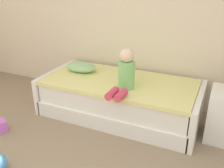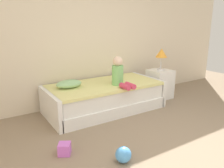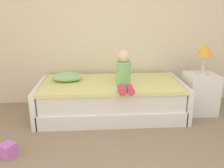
{
  "view_description": "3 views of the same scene",
  "coord_description": "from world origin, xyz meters",
  "px_view_note": "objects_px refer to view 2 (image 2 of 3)",
  "views": [
    {
      "loc": [
        1.08,
        -0.85,
        1.79
      ],
      "look_at": [
        -0.11,
        1.75,
        0.55
      ],
      "focal_mm": 40.7,
      "sensor_mm": 36.0,
      "label": 1
    },
    {
      "loc": [
        -2.11,
        -1.41,
        1.57
      ],
      "look_at": [
        -0.11,
        1.75,
        0.55
      ],
      "focal_mm": 36.52,
      "sensor_mm": 36.0,
      "label": 2
    },
    {
      "loc": [
        -0.31,
        -1.28,
        1.51
      ],
      "look_at": [
        -0.11,
        1.75,
        0.55
      ],
      "focal_mm": 37.89,
      "sensor_mm": 36.0,
      "label": 3
    }
  ],
  "objects_px": {
    "child_figure": "(119,74)",
    "pillow": "(69,84)",
    "toy_ball": "(123,155)",
    "toy_block": "(65,149)",
    "nightstand": "(160,84)",
    "table_lamp": "(161,54)",
    "bed": "(105,97)"
  },
  "relations": [
    {
      "from": "nightstand",
      "to": "toy_ball",
      "type": "relative_size",
      "value": 3.18
    },
    {
      "from": "nightstand",
      "to": "pillow",
      "type": "distance_m",
      "value": 2.01
    },
    {
      "from": "bed",
      "to": "table_lamp",
      "type": "height_order",
      "value": "table_lamp"
    },
    {
      "from": "child_figure",
      "to": "toy_ball",
      "type": "xyz_separation_m",
      "value": [
        -0.81,
        -1.3,
        -0.61
      ]
    },
    {
      "from": "pillow",
      "to": "nightstand",
      "type": "bearing_deg",
      "value": -3.33
    },
    {
      "from": "bed",
      "to": "child_figure",
      "type": "height_order",
      "value": "child_figure"
    },
    {
      "from": "nightstand",
      "to": "toy_block",
      "type": "distance_m",
      "value": 2.72
    },
    {
      "from": "nightstand",
      "to": "child_figure",
      "type": "relative_size",
      "value": 1.18
    },
    {
      "from": "nightstand",
      "to": "pillow",
      "type": "xyz_separation_m",
      "value": [
        -1.99,
        0.12,
        0.26
      ]
    },
    {
      "from": "table_lamp",
      "to": "child_figure",
      "type": "bearing_deg",
      "value": -169.85
    },
    {
      "from": "table_lamp",
      "to": "pillow",
      "type": "bearing_deg",
      "value": 176.67
    },
    {
      "from": "pillow",
      "to": "table_lamp",
      "type": "bearing_deg",
      "value": -3.33
    },
    {
      "from": "child_figure",
      "to": "nightstand",
      "type": "bearing_deg",
      "value": 10.15
    },
    {
      "from": "table_lamp",
      "to": "child_figure",
      "type": "xyz_separation_m",
      "value": [
        -1.19,
        -0.21,
        -0.23
      ]
    },
    {
      "from": "child_figure",
      "to": "table_lamp",
      "type": "bearing_deg",
      "value": 10.15
    },
    {
      "from": "child_figure",
      "to": "pillow",
      "type": "relative_size",
      "value": 1.16
    },
    {
      "from": "pillow",
      "to": "toy_block",
      "type": "relative_size",
      "value": 3.02
    },
    {
      "from": "pillow",
      "to": "bed",
      "type": "bearing_deg",
      "value": -8.93
    },
    {
      "from": "bed",
      "to": "nightstand",
      "type": "height_order",
      "value": "nightstand"
    },
    {
      "from": "table_lamp",
      "to": "pillow",
      "type": "relative_size",
      "value": 1.02
    },
    {
      "from": "bed",
      "to": "table_lamp",
      "type": "bearing_deg",
      "value": -0.66
    },
    {
      "from": "table_lamp",
      "to": "toy_ball",
      "type": "xyz_separation_m",
      "value": [
        -2.0,
        -1.51,
        -0.84
      ]
    },
    {
      "from": "bed",
      "to": "pillow",
      "type": "xyz_separation_m",
      "value": [
        -0.64,
        0.1,
        0.32
      ]
    },
    {
      "from": "bed",
      "to": "toy_ball",
      "type": "bearing_deg",
      "value": -113.18
    },
    {
      "from": "child_figure",
      "to": "pillow",
      "type": "distance_m",
      "value": 0.87
    },
    {
      "from": "nightstand",
      "to": "table_lamp",
      "type": "height_order",
      "value": "table_lamp"
    },
    {
      "from": "pillow",
      "to": "toy_block",
      "type": "height_order",
      "value": "pillow"
    },
    {
      "from": "toy_ball",
      "to": "toy_block",
      "type": "distance_m",
      "value": 0.73
    },
    {
      "from": "child_figure",
      "to": "pillow",
      "type": "bearing_deg",
      "value": 157.6
    },
    {
      "from": "table_lamp",
      "to": "toy_ball",
      "type": "distance_m",
      "value": 2.65
    },
    {
      "from": "child_figure",
      "to": "pillow",
      "type": "height_order",
      "value": "child_figure"
    },
    {
      "from": "table_lamp",
      "to": "bed",
      "type": "bearing_deg",
      "value": 179.34
    }
  ]
}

